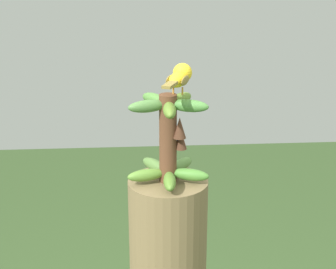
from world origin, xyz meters
TOP-DOWN VIEW (x-y plane):
  - banana_bunch at (0.00, 0.00)m, footprint 0.23×0.24m
  - perched_bird at (-0.01, 0.03)m, footprint 0.19×0.10m

SIDE VIEW (x-z plane):
  - banana_bunch at x=0.00m, z-range 1.37..1.63m
  - perched_bird at x=-0.01m, z-range 1.63..1.71m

